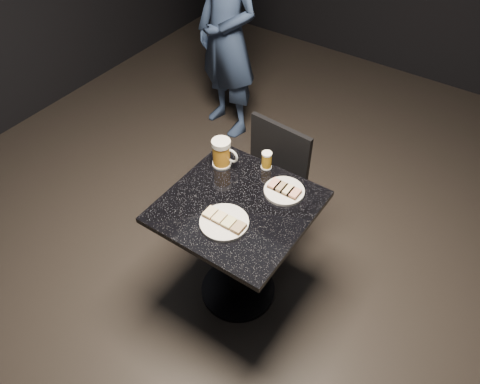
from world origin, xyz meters
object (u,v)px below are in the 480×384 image
plate_large (224,222)px  chair (266,186)px  beer_mug (222,153)px  plate_small (284,191)px  table (238,236)px  beer_tumbler (267,160)px  patron (227,35)px

plate_large → chair: chair is taller
plate_large → beer_mug: bearing=127.2°
plate_small → beer_mug: beer_mug is taller
beer_mug → chair: (0.15, 0.22, -0.33)m
plate_large → table: bearing=97.1°
plate_large → beer_tumbler: bearing=96.1°
beer_tumbler → plate_small: bearing=-31.8°
beer_mug → beer_tumbler: bearing=29.0°
chair → beer_mug: bearing=-124.8°
plate_large → plate_small: size_ratio=1.14×
plate_small → chair: chair is taller
beer_tumbler → chair: bearing=117.6°
plate_large → beer_tumbler: 0.45m
plate_large → chair: 0.62m
beer_mug → chair: size_ratio=0.18×
patron → chair: patron is taller
patron → beer_tumbler: 1.41m
plate_large → beer_tumbler: size_ratio=2.38×
table → chair: size_ratio=0.86×
plate_large → beer_mug: beer_mug is taller
plate_small → beer_tumbler: beer_tumbler is taller
beer_mug → plate_small: bearing=0.9°
table → beer_tumbler: bearing=95.6°
beer_mug → patron: bearing=124.4°
plate_small → table: bearing=-125.0°
patron → table: size_ratio=2.14×
patron → beer_mug: patron is taller
plate_small → patron: bearing=135.8°
plate_small → chair: (-0.23, 0.21, -0.26)m
patron → table: 1.69m
beer_tumbler → chair: size_ratio=0.11×
plate_large → table: size_ratio=0.31×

